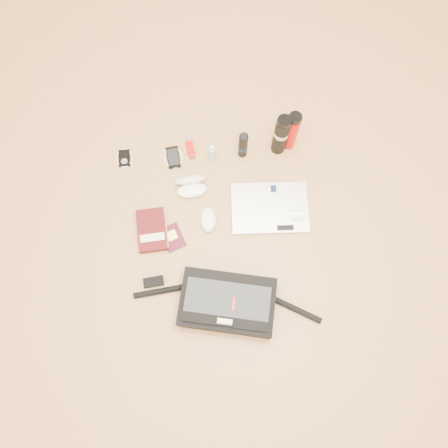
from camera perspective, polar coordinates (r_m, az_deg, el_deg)
The scene contains 14 objects.
ground at distance 2.06m, azimuth 0.11°, elevation -2.17°, with size 4.00×4.00×0.00m, color #AA7A46.
messenger_bag at distance 1.95m, azimuth 0.37°, elevation -10.26°, with size 0.83×0.34×0.12m.
laptop at distance 2.10m, azimuth 6.04°, elevation 2.06°, with size 0.38×0.28×0.04m.
book at distance 2.08m, azimuth -9.32°, elevation -0.80°, with size 0.14×0.21×0.04m.
passport at distance 2.07m, azimuth -6.72°, elevation -1.73°, with size 0.13×0.15×0.01m.
mouse at distance 2.07m, azimuth -2.07°, elevation 0.57°, with size 0.08×0.13×0.04m.
sunglasses_case at distance 2.12m, azimuth -4.31°, elevation 5.07°, with size 0.16×0.13×0.09m.
ipod at distance 2.26m, azimuth -12.88°, elevation 8.36°, with size 0.08×0.09×0.01m.
phone at distance 2.22m, azimuth -6.64°, elevation 8.64°, with size 0.10×0.12×0.01m.
inhaler at distance 2.22m, azimuth -4.44°, elevation 9.96°, with size 0.04×0.12×0.03m.
spray_bottle at distance 2.16m, azimuth -1.55°, elevation 9.28°, with size 0.03×0.03×0.12m.
aerosol_can at distance 2.14m, azimuth 2.51°, elevation 10.29°, with size 0.06×0.06×0.19m.
thermos_black at distance 2.13m, azimuth 7.45°, elevation 11.48°, with size 0.09×0.09×0.27m.
thermos_red at distance 2.16m, azimuth 8.80°, elevation 11.91°, with size 0.07×0.07×0.26m.
Camera 1 is at (-0.06, -0.53, 1.99)m, focal length 35.00 mm.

